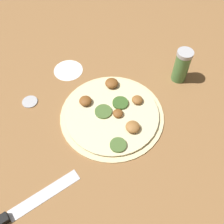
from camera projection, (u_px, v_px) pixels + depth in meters
name	position (u px, v px, depth m)	size (l,w,h in m)	color
ground_plane	(112.00, 116.00, 0.73)	(3.00, 3.00, 0.00)	olive
pizza	(112.00, 113.00, 0.73)	(0.29, 0.29, 0.03)	beige
spice_jar	(181.00, 65.00, 0.77)	(0.05, 0.05, 0.11)	#4C7F42
loose_cap	(30.00, 101.00, 0.76)	(0.04, 0.04, 0.01)	#B2B2B7
flour_patch	(68.00, 70.00, 0.83)	(0.09, 0.09, 0.00)	white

